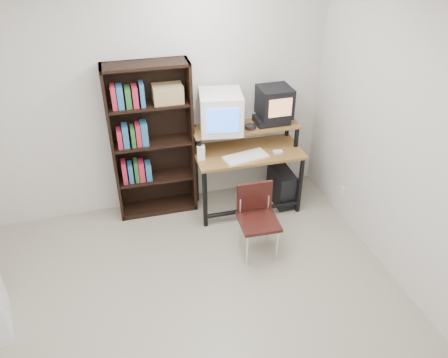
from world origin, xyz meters
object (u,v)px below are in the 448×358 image
object	(u,v)px
crt_monitor	(221,112)
pc_tower	(281,186)
school_chair	(257,214)
bookshelf	(152,140)
computer_desk	(247,154)
crt_tv	(275,102)

from	to	relation	value
crt_monitor	pc_tower	distance (m)	1.20
crt_monitor	school_chair	distance (m)	1.14
pc_tower	school_chair	xyz separation A→B (m)	(-0.58, -0.73, 0.25)
crt_monitor	bookshelf	bearing A→B (deg)	-179.91
crt_monitor	pc_tower	bearing A→B (deg)	-1.34
computer_desk	crt_tv	world-z (taller)	crt_tv
crt_monitor	crt_tv	size ratio (longest dim) A/B	1.47
computer_desk	crt_monitor	distance (m)	0.57
school_chair	bookshelf	bearing A→B (deg)	133.53
crt_tv	bookshelf	world-z (taller)	bookshelf
computer_desk	pc_tower	distance (m)	0.64
school_chair	crt_monitor	bearing A→B (deg)	101.11
computer_desk	pc_tower	size ratio (longest dim) A/B	2.64
computer_desk	crt_monitor	size ratio (longest dim) A/B	2.34
bookshelf	crt_tv	bearing A→B (deg)	-3.36
computer_desk	school_chair	size ratio (longest dim) A/B	1.59
school_chair	bookshelf	size ratio (longest dim) A/B	0.43
computer_desk	school_chair	bearing A→B (deg)	-99.33
crt_tv	bookshelf	distance (m)	1.38
crt_monitor	bookshelf	distance (m)	0.79
computer_desk	school_chair	world-z (taller)	computer_desk
pc_tower	school_chair	size ratio (longest dim) A/B	0.60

